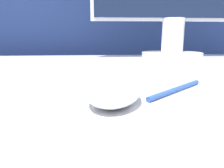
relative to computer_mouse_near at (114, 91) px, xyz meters
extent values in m
cube|color=navy|center=(0.04, 0.81, -0.17)|extent=(5.00, 0.03, 1.14)
ellipsoid|color=white|center=(0.00, 0.00, 0.00)|extent=(0.09, 0.12, 0.03)
cube|color=white|center=(-0.07, 0.21, -0.01)|extent=(0.43, 0.16, 0.02)
cube|color=white|center=(-0.07, 0.21, 0.00)|extent=(0.40, 0.14, 0.01)
cylinder|color=white|center=(0.27, 0.55, -0.01)|extent=(0.23, 0.23, 0.02)
cylinder|color=white|center=(0.27, 0.55, 0.07)|extent=(0.08, 0.08, 0.13)
cylinder|color=#284C9E|center=(0.10, 0.05, -0.01)|extent=(0.12, 0.10, 0.01)
camera|label=1|loc=(-0.02, -0.27, 0.07)|focal=35.00mm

